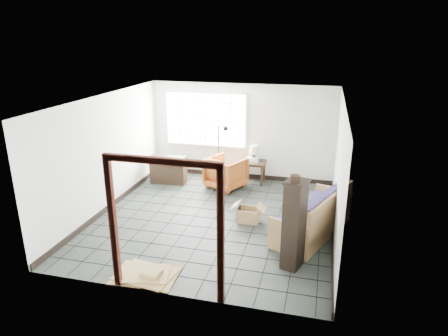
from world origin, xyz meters
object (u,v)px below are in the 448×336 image
(armchair, at_px, (226,171))
(tall_shelf, at_px, (294,224))
(futon_sofa, at_px, (316,218))
(side_table, at_px, (255,165))

(armchair, distance_m, tall_shelf, 3.94)
(armchair, bearing_deg, tall_shelf, 145.41)
(futon_sofa, height_order, side_table, futon_sofa)
(futon_sofa, distance_m, side_table, 3.07)
(armchair, bearing_deg, side_table, -118.66)
(futon_sofa, height_order, tall_shelf, tall_shelf)
(tall_shelf, bearing_deg, armchair, 138.57)
(futon_sofa, bearing_deg, tall_shelf, -82.31)
(armchair, xyz_separation_m, side_table, (0.67, 0.51, 0.05))
(side_table, distance_m, tall_shelf, 4.11)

